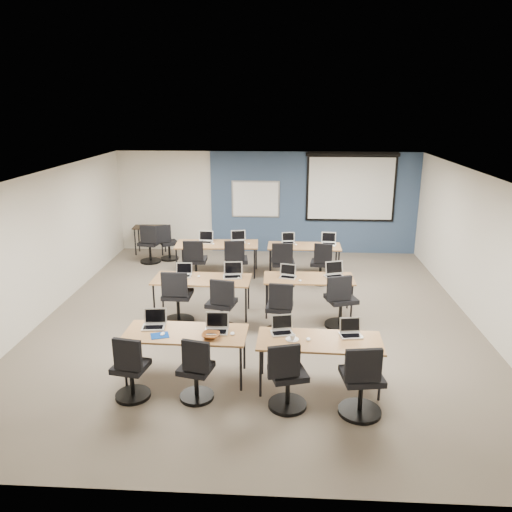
# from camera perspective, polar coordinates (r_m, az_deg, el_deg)

# --- Properties ---
(floor) EXTENTS (8.00, 9.00, 0.02)m
(floor) POSITION_cam_1_polar(r_m,az_deg,el_deg) (9.53, 0.19, -7.02)
(floor) COLOR #6B6354
(floor) RESTS_ON ground
(ceiling) EXTENTS (8.00, 9.00, 0.02)m
(ceiling) POSITION_cam_1_polar(r_m,az_deg,el_deg) (8.79, 0.21, 9.27)
(ceiling) COLOR white
(ceiling) RESTS_ON ground
(wall_back) EXTENTS (8.00, 0.04, 2.70)m
(wall_back) POSITION_cam_1_polar(r_m,az_deg,el_deg) (13.45, 1.25, 6.13)
(wall_back) COLOR beige
(wall_back) RESTS_ON ground
(wall_front) EXTENTS (8.00, 0.04, 2.70)m
(wall_front) POSITION_cam_1_polar(r_m,az_deg,el_deg) (4.92, -2.74, -13.93)
(wall_front) COLOR beige
(wall_front) RESTS_ON ground
(wall_left) EXTENTS (0.04, 9.00, 2.70)m
(wall_left) POSITION_cam_1_polar(r_m,az_deg,el_deg) (10.10, -23.09, 1.10)
(wall_left) COLOR beige
(wall_left) RESTS_ON ground
(wall_right) EXTENTS (0.04, 9.00, 2.70)m
(wall_right) POSITION_cam_1_polar(r_m,az_deg,el_deg) (9.72, 24.46, 0.34)
(wall_right) COLOR beige
(wall_right) RESTS_ON ground
(blue_accent_panel) EXTENTS (5.50, 0.04, 2.70)m
(blue_accent_panel) POSITION_cam_1_polar(r_m,az_deg,el_deg) (13.43, 6.62, 6.01)
(blue_accent_panel) COLOR #3D5977
(blue_accent_panel) RESTS_ON wall_back
(whiteboard) EXTENTS (1.28, 0.03, 0.98)m
(whiteboard) POSITION_cam_1_polar(r_m,az_deg,el_deg) (13.37, -0.05, 6.51)
(whiteboard) COLOR #A2A6AD
(whiteboard) RESTS_ON wall_back
(projector_screen) EXTENTS (2.40, 0.10, 1.82)m
(projector_screen) POSITION_cam_1_polar(r_m,az_deg,el_deg) (13.37, 10.82, 8.11)
(projector_screen) COLOR black
(projector_screen) RESTS_ON wall_back
(training_table_front_left) EXTENTS (1.76, 0.73, 0.73)m
(training_table_front_left) POSITION_cam_1_polar(r_m,az_deg,el_deg) (7.35, -8.03, -8.95)
(training_table_front_left) COLOR #9F653D
(training_table_front_left) RESTS_ON floor
(training_table_front_right) EXTENTS (1.74, 0.72, 0.73)m
(training_table_front_right) POSITION_cam_1_polar(r_m,az_deg,el_deg) (7.12, 7.26, -9.85)
(training_table_front_right) COLOR #996229
(training_table_front_right) RESTS_ON floor
(training_table_mid_left) EXTENTS (1.83, 0.76, 0.73)m
(training_table_mid_left) POSITION_cam_1_polar(r_m,az_deg,el_deg) (9.47, -6.19, -2.82)
(training_table_mid_left) COLOR #A7592C
(training_table_mid_left) RESTS_ON floor
(training_table_mid_right) EXTENTS (1.70, 0.71, 0.73)m
(training_table_mid_right) POSITION_cam_1_polar(r_m,az_deg,el_deg) (9.52, 6.04, -2.75)
(training_table_mid_right) COLOR olive
(training_table_mid_right) RESTS_ON floor
(training_table_back_left) EXTENTS (1.93, 0.80, 0.73)m
(training_table_back_left) POSITION_cam_1_polar(r_m,az_deg,el_deg) (11.78, -4.48, 1.21)
(training_table_back_left) COLOR #A66A40
(training_table_back_left) RESTS_ON floor
(training_table_back_right) EXTENTS (1.68, 0.70, 0.73)m
(training_table_back_right) POSITION_cam_1_polar(r_m,az_deg,el_deg) (11.64, 5.52, 0.96)
(training_table_back_right) COLOR brown
(training_table_back_right) RESTS_ON floor
(laptop_0) EXTENTS (0.33, 0.28, 0.25)m
(laptop_0) POSITION_cam_1_polar(r_m,az_deg,el_deg) (7.56, -11.56, -7.48)
(laptop_0) COLOR #ABABAF
(laptop_0) RESTS_ON training_table_front_left
(mouse_0) EXTENTS (0.09, 0.12, 0.04)m
(mouse_0) POSITION_cam_1_polar(r_m,az_deg,el_deg) (7.31, -10.63, -8.75)
(mouse_0) COLOR white
(mouse_0) RESTS_ON training_table_front_left
(task_chair_0) EXTENTS (0.48, 0.48, 0.97)m
(task_chair_0) POSITION_cam_1_polar(r_m,az_deg,el_deg) (7.12, -14.13, -12.84)
(task_chair_0) COLOR black
(task_chair_0) RESTS_ON floor
(laptop_1) EXTENTS (0.34, 0.29, 0.26)m
(laptop_1) POSITION_cam_1_polar(r_m,az_deg,el_deg) (7.30, -4.52, -8.08)
(laptop_1) COLOR silver
(laptop_1) RESTS_ON training_table_front_left
(mouse_1) EXTENTS (0.07, 0.11, 0.04)m
(mouse_1) POSITION_cam_1_polar(r_m,az_deg,el_deg) (7.20, -2.72, -8.85)
(mouse_1) COLOR white
(mouse_1) RESTS_ON training_table_front_left
(task_chair_1) EXTENTS (0.47, 0.47, 0.96)m
(task_chair_1) POSITION_cam_1_polar(r_m,az_deg,el_deg) (6.94, -6.85, -13.30)
(task_chair_1) COLOR black
(task_chair_1) RESTS_ON floor
(laptop_2) EXTENTS (0.31, 0.26, 0.24)m
(laptop_2) POSITION_cam_1_polar(r_m,az_deg,el_deg) (7.25, 2.99, -8.27)
(laptop_2) COLOR #A4A4AF
(laptop_2) RESTS_ON training_table_front_right
(mouse_2) EXTENTS (0.09, 0.11, 0.03)m
(mouse_2) POSITION_cam_1_polar(r_m,az_deg,el_deg) (7.07, 6.00, -9.43)
(mouse_2) COLOR white
(mouse_2) RESTS_ON training_table_front_right
(task_chair_2) EXTENTS (0.52, 0.52, 1.00)m
(task_chair_2) POSITION_cam_1_polar(r_m,az_deg,el_deg) (6.73, 3.54, -14.08)
(task_chair_2) COLOR black
(task_chair_2) RESTS_ON floor
(laptop_3) EXTENTS (0.30, 0.26, 0.23)m
(laptop_3) POSITION_cam_1_polar(r_m,az_deg,el_deg) (7.28, 10.75, -8.45)
(laptop_3) COLOR #B1B2BE
(laptop_3) RESTS_ON training_table_front_right
(mouse_3) EXTENTS (0.09, 0.12, 0.04)m
(mouse_3) POSITION_cam_1_polar(r_m,az_deg,el_deg) (7.25, 11.94, -9.04)
(mouse_3) COLOR white
(mouse_3) RESTS_ON training_table_front_right
(task_chair_3) EXTENTS (0.57, 0.57, 1.04)m
(task_chair_3) POSITION_cam_1_polar(r_m,az_deg,el_deg) (6.71, 11.95, -14.33)
(task_chair_3) COLOR black
(task_chair_3) RESTS_ON floor
(laptop_4) EXTENTS (0.31, 0.26, 0.23)m
(laptop_4) POSITION_cam_1_polar(r_m,az_deg,el_deg) (9.63, -8.29, -1.91)
(laptop_4) COLOR silver
(laptop_4) RESTS_ON training_table_mid_left
(mouse_4) EXTENTS (0.08, 0.10, 0.03)m
(mouse_4) POSITION_cam_1_polar(r_m,az_deg,el_deg) (9.54, -6.55, -2.32)
(mouse_4) COLOR white
(mouse_4) RESTS_ON training_table_mid_left
(task_chair_4) EXTENTS (0.57, 0.57, 1.05)m
(task_chair_4) POSITION_cam_1_polar(r_m,az_deg,el_deg) (9.23, -8.98, -5.13)
(task_chair_4) COLOR black
(task_chair_4) RESTS_ON floor
(laptop_5) EXTENTS (0.35, 0.30, 0.27)m
(laptop_5) POSITION_cam_1_polar(r_m,az_deg,el_deg) (9.50, -2.68, -1.97)
(laptop_5) COLOR #B2B2BA
(laptop_5) RESTS_ON training_table_mid_left
(mouse_5) EXTENTS (0.08, 0.11, 0.03)m
(mouse_5) POSITION_cam_1_polar(r_m,az_deg,el_deg) (9.39, -2.01, -2.54)
(mouse_5) COLOR white
(mouse_5) RESTS_ON training_table_mid_left
(task_chair_5) EXTENTS (0.53, 0.53, 1.01)m
(task_chair_5) POSITION_cam_1_polar(r_m,az_deg,el_deg) (8.85, -3.93, -6.07)
(task_chair_5) COLOR black
(task_chair_5) RESTS_ON floor
(laptop_6) EXTENTS (0.30, 0.26, 0.23)m
(laptop_6) POSITION_cam_1_polar(r_m,az_deg,el_deg) (9.49, 3.66, -2.07)
(laptop_6) COLOR silver
(laptop_6) RESTS_ON training_table_mid_right
(mouse_6) EXTENTS (0.08, 0.10, 0.03)m
(mouse_6) POSITION_cam_1_polar(r_m,az_deg,el_deg) (9.30, 5.07, -2.81)
(mouse_6) COLOR white
(mouse_6) RESTS_ON training_table_mid_right
(task_chair_6) EXTENTS (0.50, 0.50, 0.98)m
(task_chair_6) POSITION_cam_1_polar(r_m,az_deg,el_deg) (8.74, 2.73, -6.45)
(task_chair_6) COLOR black
(task_chair_6) RESTS_ON floor
(laptop_7) EXTENTS (0.36, 0.30, 0.27)m
(laptop_7) POSITION_cam_1_polar(r_m,az_deg,el_deg) (9.62, 8.96, -1.91)
(laptop_7) COLOR #A2A2AD
(laptop_7) RESTS_ON training_table_mid_right
(mouse_7) EXTENTS (0.10, 0.12, 0.04)m
(mouse_7) POSITION_cam_1_polar(r_m,az_deg,el_deg) (9.48, 10.48, -2.63)
(mouse_7) COLOR white
(mouse_7) RESTS_ON training_table_mid_right
(task_chair_7) EXTENTS (0.57, 0.55, 1.03)m
(task_chair_7) POSITION_cam_1_polar(r_m,az_deg,el_deg) (9.09, 9.60, -5.58)
(task_chair_7) COLOR black
(task_chair_7) RESTS_ON floor
(laptop_8) EXTENTS (0.34, 0.29, 0.26)m
(laptop_8) POSITION_cam_1_polar(r_m,az_deg,el_deg) (11.91, -5.78, 1.88)
(laptop_8) COLOR #B5B5B5
(laptop_8) RESTS_ON training_table_back_left
(mouse_8) EXTENTS (0.07, 0.10, 0.03)m
(mouse_8) POSITION_cam_1_polar(r_m,az_deg,el_deg) (11.72, -4.92, 1.39)
(mouse_8) COLOR white
(mouse_8) RESTS_ON training_table_back_left
(task_chair_8) EXTENTS (0.54, 0.54, 1.02)m
(task_chair_8) POSITION_cam_1_polar(r_m,az_deg,el_deg) (11.27, -6.94, -1.00)
(task_chair_8) COLOR black
(task_chair_8) RESTS_ON floor
(laptop_9) EXTENTS (0.35, 0.29, 0.26)m
(laptop_9) POSITION_cam_1_polar(r_m,az_deg,el_deg) (11.89, -2.08, 1.93)
(laptop_9) COLOR silver
(laptop_9) RESTS_ON training_table_back_left
(mouse_9) EXTENTS (0.06, 0.09, 0.03)m
(mouse_9) POSITION_cam_1_polar(r_m,az_deg,el_deg) (11.69, -0.82, 1.41)
(mouse_9) COLOR white
(mouse_9) RESTS_ON training_table_back_left
(task_chair_9) EXTENTS (0.55, 0.55, 1.02)m
(task_chair_9) POSITION_cam_1_polar(r_m,az_deg,el_deg) (11.19, -2.27, -1.02)
(task_chair_9) COLOR black
(task_chair_9) RESTS_ON floor
(laptop_10) EXTENTS (0.30, 0.26, 0.23)m
(laptop_10) POSITION_cam_1_polar(r_m,az_deg,el_deg) (11.84, 3.70, 1.82)
(laptop_10) COLOR #A2A3B0
(laptop_10) RESTS_ON training_table_back_right
(mouse_10) EXTENTS (0.08, 0.11, 0.03)m
(mouse_10) POSITION_cam_1_polar(r_m,az_deg,el_deg) (11.65, 4.59, 1.30)
(mouse_10) COLOR white
(mouse_10) RESTS_ON training_table_back_right
(task_chair_10) EXTENTS (0.56, 0.56, 1.03)m
(task_chair_10) POSITION_cam_1_polar(r_m,az_deg,el_deg) (10.99, 3.07, -1.35)
(task_chair_10) COLOR black
(task_chair_10) RESTS_ON floor
(laptop_11) EXTENTS (0.34, 0.29, 0.26)m
(laptop_11) POSITION_cam_1_polar(r_m,az_deg,el_deg) (11.85, 8.33, 1.70)
(laptop_11) COLOR #ABABAB
(laptop_11) RESTS_ON training_table_back_right
(mouse_11) EXTENTS (0.07, 0.10, 0.04)m
(mouse_11) POSITION_cam_1_polar(r_m,az_deg,el_deg) (11.64, 8.90, 1.15)
(mouse_11) COLOR white
(mouse_11) RESTS_ON training_table_back_right
(task_chair_11) EXTENTS (0.49, 0.49, 0.97)m
(task_chair_11) POSITION_cam_1_polar(r_m,az_deg,el_deg) (11.22, 7.45, -1.23)
(task_chair_11) COLOR black
(task_chair_11) RESTS_ON floor
(blue_mousepad) EXTENTS (0.31, 0.28, 0.01)m
(blue_mousepad) POSITION_cam_1_polar(r_m,az_deg,el_deg) (7.29, -10.93, -8.91)
(blue_mousepad) COLOR navy
(blue_mousepad) RESTS_ON training_table_front_left
(snack_bowl) EXTENTS (0.32, 0.32, 0.07)m
(snack_bowl) POSITION_cam_1_polar(r_m,az_deg,el_deg) (7.12, -5.20, -9.00)
(snack_bowl) COLOR brown
(snack_bowl) RESTS_ON training_table_front_left
(snack_plate) EXTENTS (0.24, 0.24, 0.01)m
(snack_plate) POSITION_cam_1_polar(r_m,az_deg,el_deg) (7.07, 4.16, -9.47)
(snack_plate) COLOR white
(snack_plate) RESTS_ON training_table_front_right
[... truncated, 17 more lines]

